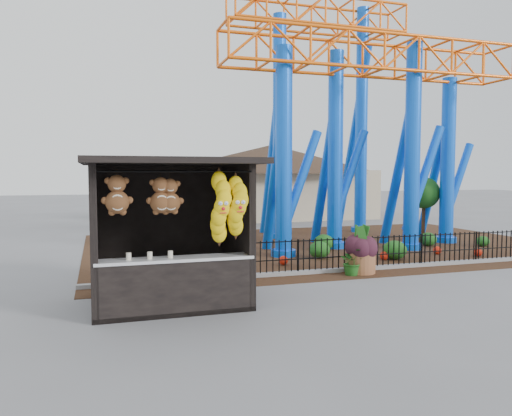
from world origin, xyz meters
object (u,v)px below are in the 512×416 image
object	(u,v)px
terracotta_planter	(361,262)
potted_plant	(352,262)
prize_booth	(171,234)
roller_coaster	(350,81)

from	to	relation	value
terracotta_planter	potted_plant	xyz separation A→B (m)	(-0.39, -0.19, 0.07)
terracotta_planter	potted_plant	distance (m)	0.44
prize_booth	terracotta_planter	distance (m)	5.97
terracotta_planter	potted_plant	size ratio (longest dim) A/B	1.05
prize_booth	terracotta_planter	size ratio (longest dim) A/B	4.32
potted_plant	terracotta_planter	bearing A→B (deg)	12.97
prize_booth	potted_plant	size ratio (longest dim) A/B	4.54
terracotta_planter	prize_booth	bearing A→B (deg)	-162.19
roller_coaster	terracotta_planter	size ratio (longest dim) A/B	13.57
prize_booth	roller_coaster	xyz separation A→B (m)	(8.10, 7.32, 4.91)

